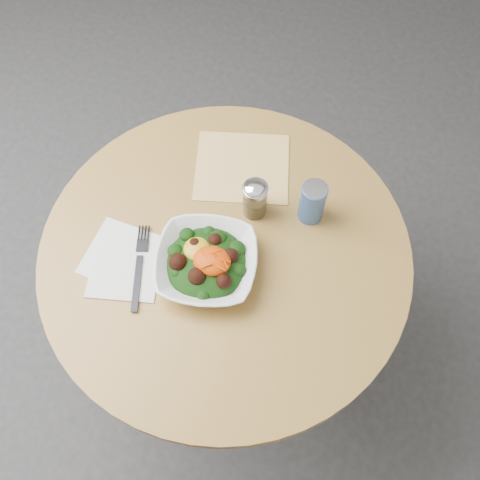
{
  "coord_description": "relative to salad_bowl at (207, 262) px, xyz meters",
  "views": [
    {
      "loc": [
        0.19,
        -0.55,
        1.9
      ],
      "look_at": [
        0.04,
        0.0,
        0.81
      ],
      "focal_mm": 40.0,
      "sensor_mm": 36.0,
      "label": 1
    }
  ],
  "objects": [
    {
      "name": "paper_napkins",
      "position": [
        -0.2,
        -0.04,
        -0.03
      ],
      "size": [
        0.21,
        0.21,
        0.0
      ],
      "color": "white",
      "rests_on": "table"
    },
    {
      "name": "beverage_can",
      "position": [
        0.2,
        0.21,
        0.03
      ],
      "size": [
        0.06,
        0.06,
        0.12
      ],
      "color": "navy",
      "rests_on": "table"
    },
    {
      "name": "table",
      "position": [
        0.03,
        0.06,
        -0.23
      ],
      "size": [
        0.9,
        0.9,
        0.75
      ],
      "color": "black",
      "rests_on": "ground"
    },
    {
      "name": "ground",
      "position": [
        0.03,
        0.06,
        -0.78
      ],
      "size": [
        6.0,
        6.0,
        0.0
      ],
      "primitive_type": "plane",
      "color": "#303033",
      "rests_on": "ground"
    },
    {
      "name": "spice_shaker",
      "position": [
        0.07,
        0.18,
        0.02
      ],
      "size": [
        0.06,
        0.06,
        0.11
      ],
      "color": "silver",
      "rests_on": "table"
    },
    {
      "name": "salad_bowl",
      "position": [
        0.0,
        0.0,
        0.0
      ],
      "size": [
        0.27,
        0.27,
        0.09
      ],
      "color": "white",
      "rests_on": "table"
    },
    {
      "name": "fork",
      "position": [
        -0.16,
        -0.03,
        -0.03
      ],
      "size": [
        0.08,
        0.22,
        0.0
      ],
      "color": "black",
      "rests_on": "table"
    },
    {
      "name": "cloth_napkin",
      "position": [
        0.0,
        0.3,
        -0.03
      ],
      "size": [
        0.28,
        0.27,
        0.0
      ],
      "primitive_type": "cube",
      "rotation": [
        0.0,
        0.0,
        0.21
      ],
      "color": "orange",
      "rests_on": "table"
    }
  ]
}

